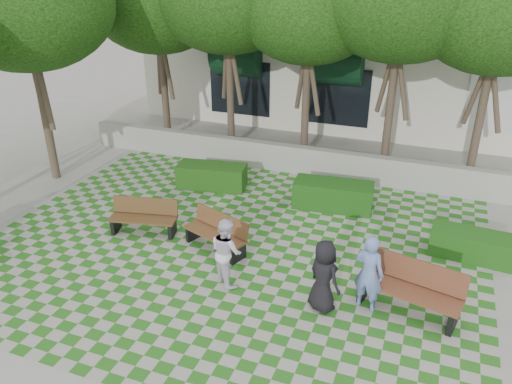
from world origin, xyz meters
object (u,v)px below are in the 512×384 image
at_px(hedge_midleft, 212,176).
at_px(hedge_midright, 333,195).
at_px(bench_west, 144,217).
at_px(person_dark, 324,276).
at_px(person_white, 226,251).
at_px(hedge_east, 472,245).
at_px(person_blue, 369,273).
at_px(bench_mid, 217,233).
at_px(bench_east, 410,289).

bearing_deg(hedge_midleft, hedge_midright, -0.70).
bearing_deg(bench_west, person_dark, -27.71).
bearing_deg(person_white, hedge_east, -112.61).
distance_m(person_blue, person_white, 3.00).
xyz_separation_m(bench_mid, hedge_midleft, (-1.67, 3.23, -0.07)).
height_order(hedge_east, person_blue, person_blue).
relative_size(bench_west, person_dark, 1.15).
relative_size(hedge_east, person_blue, 1.12).
distance_m(bench_east, person_blue, 0.91).
xyz_separation_m(hedge_midleft, person_white, (2.45, -4.40, 0.41)).
xyz_separation_m(bench_mid, bench_west, (-2.09, 0.07, 0.00)).
relative_size(bench_mid, hedge_east, 0.96).
relative_size(bench_mid, person_blue, 1.07).
distance_m(bench_east, bench_mid, 4.66).
xyz_separation_m(hedge_east, person_white, (-5.01, -2.96, 0.45)).
xyz_separation_m(bench_east, person_white, (-3.81, -0.42, 0.26)).
height_order(bench_mid, hedge_midleft, bench_mid).
bearing_deg(person_white, person_dark, -147.17).
bearing_deg(bench_west, hedge_midright, 24.07).
bearing_deg(hedge_midright, bench_east, -58.08).
xyz_separation_m(bench_west, hedge_midright, (4.23, 3.11, -0.05)).
bearing_deg(bench_east, person_dark, -148.02).
distance_m(hedge_east, person_dark, 4.24).
relative_size(bench_east, bench_west, 1.19).
bearing_deg(bench_mid, bench_west, -161.47).
height_order(bench_east, person_blue, person_blue).
height_order(bench_west, person_blue, person_blue).
bearing_deg(bench_west, person_white, -35.65).
relative_size(person_blue, person_dark, 1.07).
bearing_deg(hedge_midleft, person_blue, -37.75).
relative_size(bench_west, person_white, 1.15).
xyz_separation_m(bench_west, person_white, (2.88, -1.24, 0.34)).
distance_m(bench_west, person_white, 3.15).
bearing_deg(bench_west, bench_mid, -14.14).
relative_size(hedge_east, person_white, 1.21).
bearing_deg(bench_mid, person_dark, -3.77).
height_order(bench_mid, hedge_east, bench_mid).
xyz_separation_m(hedge_midright, person_dark, (0.81, -4.51, 0.40)).
distance_m(bench_mid, hedge_midleft, 3.64).
distance_m(hedge_midright, hedge_midleft, 3.81).
bearing_deg(person_blue, hedge_midleft, -23.42).
distance_m(bench_east, person_white, 3.85).
bearing_deg(bench_east, hedge_midright, 134.86).
distance_m(bench_mid, person_blue, 3.93).
height_order(hedge_east, hedge_midright, hedge_midright).
distance_m(hedge_midright, person_blue, 4.51).
height_order(bench_east, hedge_midright, bench_east).
distance_m(hedge_midright, person_dark, 4.60).
distance_m(bench_east, bench_west, 6.74).
relative_size(bench_west, person_blue, 1.07).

